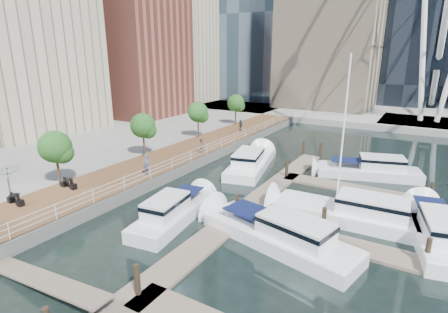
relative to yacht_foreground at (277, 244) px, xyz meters
name	(u,v)px	position (x,y,z in m)	size (l,w,h in m)	color
ground	(125,259)	(-6.94, -6.13, 0.00)	(520.00, 520.00, 0.00)	black
boardwalk	(169,162)	(-15.94, 8.87, 0.50)	(6.00, 60.00, 1.00)	brown
seawall	(192,166)	(-12.94, 8.87, 0.50)	(0.25, 60.00, 1.00)	#595954
land_inland	(22,133)	(-42.94, 8.87, 0.50)	(48.00, 90.00, 1.00)	gray
land_far	(379,92)	(-6.94, 95.87, 0.50)	(200.00, 114.00, 1.00)	gray
pier	(428,124)	(7.06, 45.87, 0.50)	(14.00, 12.00, 1.00)	gray
railing	(191,156)	(-13.04, 8.87, 1.52)	(0.10, 60.00, 1.05)	white
floating_docks	(312,217)	(1.03, 3.85, 0.49)	(16.00, 34.00, 2.60)	#6D6051
midrise_condos	(91,41)	(-40.51, 20.69, 13.42)	(19.00, 67.00, 28.00)	#BCAD8E
street_trees	(143,126)	(-18.34, 7.87, 4.29)	(2.60, 42.60, 4.60)	#3F2B1C
yacht_foreground	(277,244)	(0.00, 0.00, 0.00)	(3.03, 11.31, 2.15)	white
pedestrian_near	(147,165)	(-13.92, 3.42, 1.97)	(0.71, 0.46, 1.94)	#4F4E68
pedestrian_mid	(201,146)	(-13.88, 11.85, 1.82)	(0.80, 0.62, 1.65)	#816259
pedestrian_far	(241,125)	(-15.59, 24.33, 1.79)	(0.92, 0.38, 1.57)	#30353C
moored_yachts	(326,217)	(1.61, 5.37, 0.00)	(21.77, 33.07, 11.50)	white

